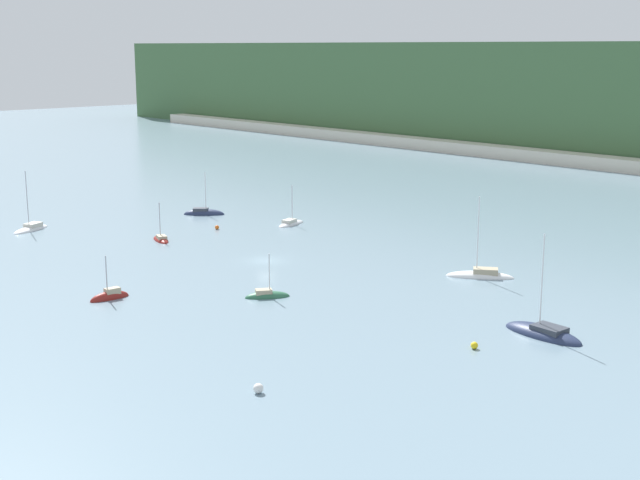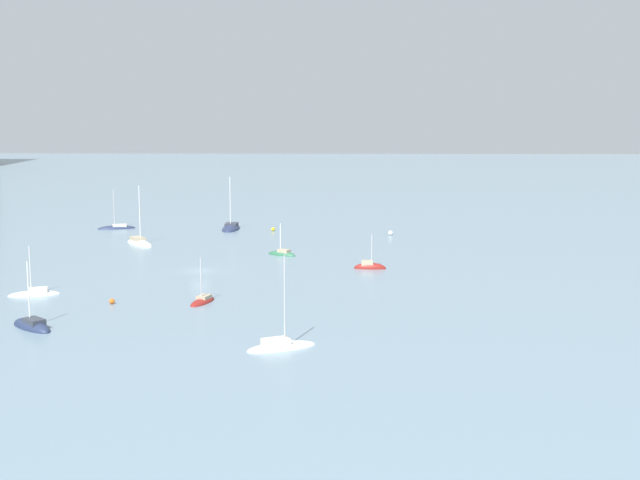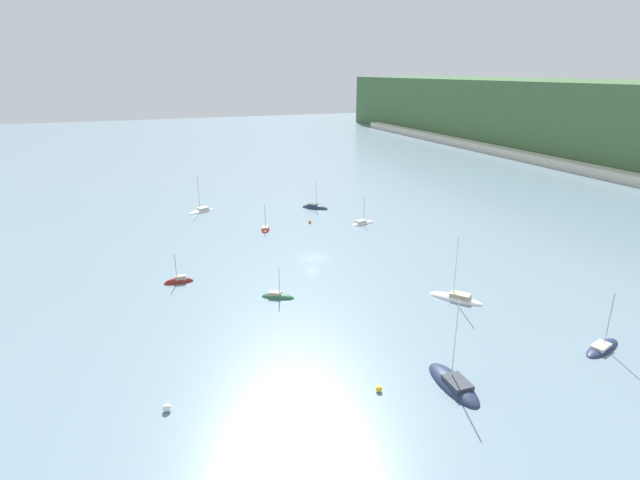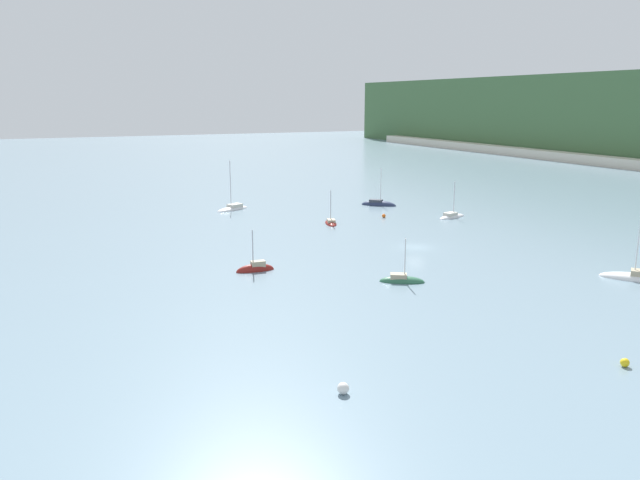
% 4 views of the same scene
% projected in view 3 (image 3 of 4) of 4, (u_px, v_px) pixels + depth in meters
% --- Properties ---
extents(ground_plane, '(600.00, 600.00, 0.00)m').
position_uv_depth(ground_plane, '(313.00, 258.00, 93.50)').
color(ground_plane, slate).
extents(sailboat_0, '(6.39, 6.59, 8.23)m').
position_uv_depth(sailboat_0, '(315.00, 208.00, 127.23)').
color(sailboat_0, '#232D4C').
rests_on(sailboat_0, ground_plane).
extents(sailboat_1, '(9.01, 3.55, 11.18)m').
position_uv_depth(sailboat_1, '(453.00, 385.00, 55.78)').
color(sailboat_1, '#232D4C').
rests_on(sailboat_1, ground_plane).
extents(sailboat_2, '(1.68, 4.81, 5.98)m').
position_uv_depth(sailboat_2, '(179.00, 282.00, 82.77)').
color(sailboat_2, maroon).
rests_on(sailboat_2, ground_plane).
extents(sailboat_3, '(8.11, 7.02, 10.90)m').
position_uv_depth(sailboat_3, '(456.00, 299.00, 76.66)').
color(sailboat_3, white).
rests_on(sailboat_3, ground_plane).
extents(sailboat_4, '(4.19, 7.54, 8.35)m').
position_uv_depth(sailboat_4, '(602.00, 348.00, 63.14)').
color(sailboat_4, '#232D4C').
rests_on(sailboat_4, ground_plane).
extents(sailboat_5, '(3.87, 6.74, 6.88)m').
position_uv_depth(sailboat_5, '(362.00, 223.00, 114.46)').
color(sailboat_5, silver).
rests_on(sailboat_5, ground_plane).
extents(sailboat_6, '(4.14, 5.30, 5.80)m').
position_uv_depth(sailboat_6, '(278.00, 297.00, 77.38)').
color(sailboat_6, '#2D6647').
rests_on(sailboat_6, ground_plane).
extents(sailboat_7, '(5.69, 3.38, 6.16)m').
position_uv_depth(sailboat_7, '(265.00, 229.00, 110.21)').
color(sailboat_7, maroon).
rests_on(sailboat_7, ground_plane).
extents(sailboat_8, '(5.49, 7.71, 9.91)m').
position_uv_depth(sailboat_8, '(201.00, 211.00, 124.25)').
color(sailboat_8, silver).
rests_on(sailboat_8, ground_plane).
extents(mooring_buoy_0, '(0.70, 0.70, 0.70)m').
position_uv_depth(mooring_buoy_0, '(379.00, 389.00, 54.66)').
color(mooring_buoy_0, yellow).
rests_on(mooring_buoy_0, ground_plane).
extents(mooring_buoy_1, '(0.86, 0.86, 0.86)m').
position_uv_depth(mooring_buoy_1, '(167.00, 408.00, 51.49)').
color(mooring_buoy_1, white).
rests_on(mooring_buoy_1, ground_plane).
extents(mooring_buoy_2, '(0.67, 0.67, 0.67)m').
position_uv_depth(mooring_buoy_2, '(310.00, 222.00, 114.79)').
color(mooring_buoy_2, orange).
rests_on(mooring_buoy_2, ground_plane).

